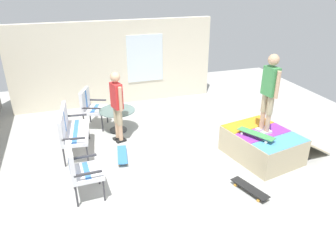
# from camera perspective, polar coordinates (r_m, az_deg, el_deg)

# --- Properties ---
(ground_plane) EXTENTS (12.00, 12.00, 0.10)m
(ground_plane) POSITION_cam_1_polar(r_m,az_deg,el_deg) (7.04, 0.54, -6.47)
(ground_plane) COLOR #A8A8A3
(house_facade) EXTENTS (0.23, 6.00, 2.47)m
(house_facade) POSITION_cam_1_polar(r_m,az_deg,el_deg) (9.86, -9.33, 10.89)
(house_facade) COLOR beige
(house_facade) RESTS_ON ground_plane
(skate_ramp) EXTENTS (1.83, 2.24, 0.60)m
(skate_ramp) POSITION_cam_1_polar(r_m,az_deg,el_deg) (7.31, 16.51, -3.16)
(skate_ramp) COLOR tan
(skate_ramp) RESTS_ON ground_plane
(patio_bench) EXTENTS (1.30, 0.68, 1.02)m
(patio_bench) POSITION_cam_1_polar(r_m,az_deg,el_deg) (7.36, -17.02, -0.28)
(patio_bench) COLOR #38383D
(patio_bench) RESTS_ON ground_plane
(patio_chair_near_house) EXTENTS (0.78, 0.74, 1.02)m
(patio_chair_near_house) POSITION_cam_1_polar(r_m,az_deg,el_deg) (8.51, -13.65, 3.66)
(patio_chair_near_house) COLOR #38383D
(patio_chair_near_house) RESTS_ON ground_plane
(patio_chair_by_wall) EXTENTS (0.65, 0.58, 1.02)m
(patio_chair_by_wall) POSITION_cam_1_polar(r_m,az_deg,el_deg) (5.86, -15.46, -7.09)
(patio_chair_by_wall) COLOR #38383D
(patio_chair_by_wall) RESTS_ON ground_plane
(patio_table) EXTENTS (0.90, 0.90, 0.57)m
(patio_table) POSITION_cam_1_polar(r_m,az_deg,el_deg) (8.23, -8.97, 1.75)
(patio_table) COLOR #38383D
(patio_table) RESTS_ON ground_plane
(person_watching) EXTENTS (0.46, 0.31, 1.70)m
(person_watching) POSITION_cam_1_polar(r_m,az_deg,el_deg) (7.49, -9.05, 4.22)
(person_watching) COLOR black
(person_watching) RESTS_ON ground_plane
(person_skater) EXTENTS (0.48, 0.27, 1.67)m
(person_skater) POSITION_cam_1_polar(r_m,az_deg,el_deg) (6.82, 17.58, 6.35)
(person_skater) COLOR silver
(person_skater) RESTS_ON skate_ramp
(skateboard_by_bench) EXTENTS (0.82, 0.32, 0.10)m
(skateboard_by_bench) POSITION_cam_1_polar(r_m,az_deg,el_deg) (7.12, -8.13, -5.09)
(skateboard_by_bench) COLOR #3372B2
(skateboard_by_bench) RESTS_ON ground_plane
(skateboard_spare) EXTENTS (0.82, 0.43, 0.10)m
(skateboard_spare) POSITION_cam_1_polar(r_m,az_deg,el_deg) (6.22, 14.29, -10.68)
(skateboard_spare) COLOR black
(skateboard_spare) RESTS_ON ground_plane
(skateboard_on_ramp) EXTENTS (0.80, 0.55, 0.10)m
(skateboard_on_ramp) POSITION_cam_1_polar(r_m,az_deg,el_deg) (6.84, 15.35, -1.39)
(skateboard_on_ramp) COLOR #3F8C4C
(skateboard_on_ramp) RESTS_ON skate_ramp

